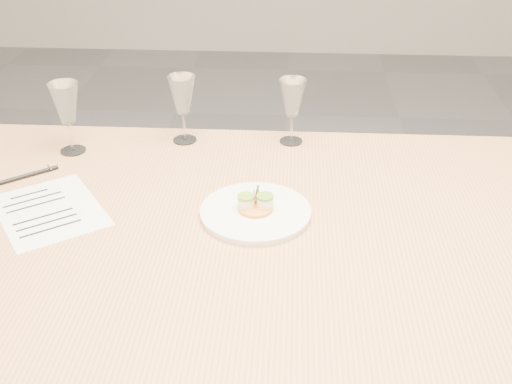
# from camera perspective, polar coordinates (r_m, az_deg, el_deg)

# --- Properties ---
(dining_table) EXTENTS (2.40, 1.00, 0.75)m
(dining_table) POSITION_cam_1_polar(r_m,az_deg,el_deg) (1.44, 1.60, -5.44)
(dining_table) COLOR tan
(dining_table) RESTS_ON ground
(dinner_plate) EXTENTS (0.25, 0.25, 0.07)m
(dinner_plate) POSITION_cam_1_polar(r_m,az_deg,el_deg) (1.44, -0.03, -1.73)
(dinner_plate) COLOR white
(dinner_plate) RESTS_ON dining_table
(recipe_sheet) EXTENTS (0.33, 0.35, 0.00)m
(recipe_sheet) POSITION_cam_1_polar(r_m,az_deg,el_deg) (1.54, -17.92, -1.58)
(recipe_sheet) COLOR white
(recipe_sheet) RESTS_ON dining_table
(ballpoint_pen) EXTENTS (0.12, 0.10, 0.01)m
(ballpoint_pen) POSITION_cam_1_polar(r_m,az_deg,el_deg) (1.70, -19.56, 1.43)
(ballpoint_pen) COLOR black
(ballpoint_pen) RESTS_ON dining_table
(wine_glass_1) EXTENTS (0.08, 0.08, 0.19)m
(wine_glass_1) POSITION_cam_1_polar(r_m,az_deg,el_deg) (1.74, -16.54, 7.46)
(wine_glass_1) COLOR white
(wine_glass_1) RESTS_ON dining_table
(wine_glass_2) EXTENTS (0.08, 0.08, 0.19)m
(wine_glass_2) POSITION_cam_1_polar(r_m,az_deg,el_deg) (1.74, -6.58, 8.44)
(wine_glass_2) COLOR white
(wine_glass_2) RESTS_ON dining_table
(wine_glass_3) EXTENTS (0.07, 0.07, 0.18)m
(wine_glass_3) POSITION_cam_1_polar(r_m,az_deg,el_deg) (1.73, 3.25, 8.24)
(wine_glass_3) COLOR white
(wine_glass_3) RESTS_ON dining_table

